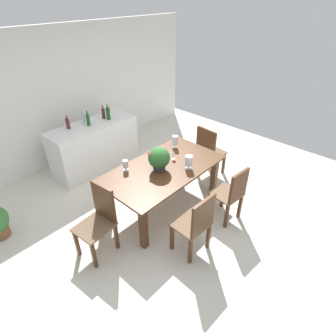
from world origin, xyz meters
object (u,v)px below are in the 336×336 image
object	(u,v)px
wine_bottle_tall	(83,117)
wine_bottle_dark	(108,114)
dining_table	(164,174)
chair_head_end	(100,217)
wine_glass	(173,153)
crystal_vase_right	(175,141)
chair_foot_end	(208,149)
wine_bottle_clear	(103,113)
flower_centerpiece	(159,158)
wine_bottle_amber	(68,124)
crystal_vase_left	(189,161)
wine_bottle_green	(88,120)
crystal_vase_center_near	(126,165)
chair_near_right	(232,193)
kitchen_counter	(95,146)
chair_near_left	(197,223)

from	to	relation	value
wine_bottle_tall	wine_bottle_dark	bearing A→B (deg)	-24.20
dining_table	chair_head_end	distance (m)	1.24
wine_glass	chair_head_end	bearing A→B (deg)	-178.48
crystal_vase_right	wine_glass	bearing A→B (deg)	-142.17
chair_head_end	wine_glass	world-z (taller)	chair_head_end
chair_foot_end	wine_bottle_clear	bearing A→B (deg)	31.27
dining_table	wine_bottle_tall	distance (m)	2.03
flower_centerpiece	wine_bottle_amber	bearing A→B (deg)	99.42
flower_centerpiece	crystal_vase_left	world-z (taller)	flower_centerpiece
chair_foot_end	wine_bottle_amber	size ratio (longest dim) A/B	3.95
wine_bottle_green	crystal_vase_left	bearing A→B (deg)	-81.24
wine_bottle_clear	wine_glass	bearing A→B (deg)	-90.44
wine_bottle_green	crystal_vase_right	bearing A→B (deg)	-65.91
flower_centerpiece	crystal_vase_center_near	distance (m)	0.52
crystal_vase_left	wine_glass	distance (m)	0.36
chair_head_end	dining_table	bearing A→B (deg)	84.01
chair_near_right	wine_bottle_green	world-z (taller)	wine_bottle_green
crystal_vase_center_near	wine_bottle_amber	xyz separation A→B (m)	(0.03, 1.63, 0.18)
crystal_vase_right	wine_bottle_clear	xyz separation A→B (m)	(-0.30, 1.62, 0.15)
kitchen_counter	wine_bottle_tall	distance (m)	0.61
wine_bottle_dark	wine_bottle_clear	bearing A→B (deg)	103.38
dining_table	chair_near_left	distance (m)	1.10
chair_foot_end	chair_near_right	bearing A→B (deg)	145.94
chair_near_left	wine_bottle_amber	bearing A→B (deg)	-87.83
chair_near_right	crystal_vase_center_near	xyz separation A→B (m)	(-0.87, 1.37, 0.33)
dining_table	wine_bottle_dark	distance (m)	1.87
wine_bottle_dark	wine_bottle_amber	world-z (taller)	wine_bottle_dark
chair_near_right	wine_bottle_dark	xyz separation A→B (m)	(-0.09, 2.79, 0.53)
wine_bottle_tall	chair_head_end	bearing A→B (deg)	-120.00
wine_glass	wine_bottle_amber	size ratio (longest dim) A/B	0.64
crystal_vase_right	wine_bottle_amber	world-z (taller)	wine_bottle_amber
dining_table	chair_near_right	xyz separation A→B (m)	(0.43, -1.00, -0.10)
wine_glass	flower_centerpiece	bearing A→B (deg)	-173.04
wine_bottle_green	wine_bottle_clear	bearing A→B (deg)	9.74
wine_bottle_amber	wine_bottle_clear	world-z (taller)	wine_bottle_clear
chair_foot_end	flower_centerpiece	world-z (taller)	flower_centerpiece
crystal_vase_center_near	wine_bottle_green	distance (m)	1.53
wine_glass	wine_bottle_green	world-z (taller)	wine_bottle_green
kitchen_counter	chair_head_end	bearing A→B (deg)	-123.23
chair_head_end	chair_foot_end	xyz separation A→B (m)	(2.48, -0.00, 0.00)
chair_near_left	crystal_vase_left	world-z (taller)	chair_near_left
wine_bottle_clear	chair_foot_end	bearing A→B (deg)	-63.71
dining_table	wine_bottle_clear	bearing A→B (deg)	80.84
flower_centerpiece	wine_bottle_tall	size ratio (longest dim) A/B	1.32
chair_foot_end	wine_bottle_tall	distance (m)	2.44
flower_centerpiece	wine_bottle_tall	xyz separation A→B (m)	(-0.01, 1.98, 0.10)
chair_near_right	crystal_vase_center_near	distance (m)	1.66
chair_near_left	wine_bottle_amber	world-z (taller)	wine_bottle_amber
flower_centerpiece	crystal_vase_right	xyz separation A→B (m)	(0.69, 0.29, -0.07)
wine_bottle_green	wine_bottle_tall	distance (m)	0.14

